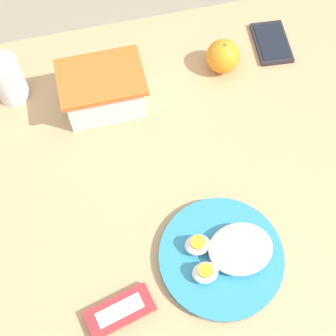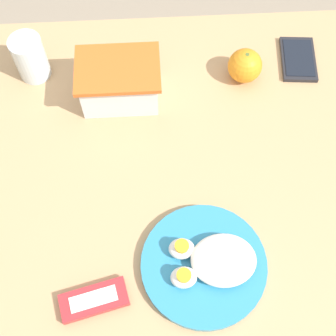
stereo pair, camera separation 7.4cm
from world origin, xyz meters
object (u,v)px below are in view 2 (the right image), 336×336
object	(u,v)px
drinking_glass	(30,58)
candy_bar	(94,300)
food_container	(120,84)
cell_phone	(298,59)
orange_fruit	(245,66)
rice_plate	(208,263)

from	to	relation	value
drinking_glass	candy_bar	bearing A→B (deg)	-74.84
candy_bar	drinking_glass	world-z (taller)	drinking_glass
drinking_glass	food_container	bearing A→B (deg)	-21.08
candy_bar	cell_phone	distance (m)	0.70
cell_phone	orange_fruit	bearing A→B (deg)	-164.21
orange_fruit	candy_bar	size ratio (longest dim) A/B	0.59
rice_plate	cell_phone	distance (m)	0.53
food_container	candy_bar	bearing A→B (deg)	-96.82
orange_fruit	drinking_glass	size ratio (longest dim) A/B	0.72
orange_fruit	rice_plate	world-z (taller)	orange_fruit
candy_bar	drinking_glass	size ratio (longest dim) A/B	1.23
cell_phone	candy_bar	bearing A→B (deg)	-131.61
cell_phone	food_container	bearing A→B (deg)	-169.49
cell_phone	drinking_glass	world-z (taller)	drinking_glass
orange_fruit	rice_plate	bearing A→B (deg)	-105.74
rice_plate	orange_fruit	bearing A→B (deg)	74.26
food_container	drinking_glass	distance (m)	0.21
orange_fruit	cell_phone	size ratio (longest dim) A/B	0.58
candy_bar	drinking_glass	distance (m)	0.54
food_container	rice_plate	bearing A→B (deg)	-68.57
rice_plate	drinking_glass	bearing A→B (deg)	126.68
candy_bar	drinking_glass	bearing A→B (deg)	105.16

